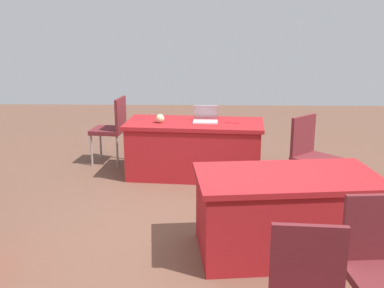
% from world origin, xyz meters
% --- Properties ---
extents(ground_plane, '(14.40, 14.40, 0.00)m').
position_xyz_m(ground_plane, '(0.00, 0.00, 0.00)').
color(ground_plane, brown).
extents(table_foreground, '(1.85, 0.96, 0.73)m').
position_xyz_m(table_foreground, '(0.02, -1.91, 0.37)').
color(table_foreground, '#AD1E23').
rests_on(table_foreground, ground).
extents(table_back_left, '(1.68, 1.05, 0.73)m').
position_xyz_m(table_back_left, '(-0.84, 0.22, 0.37)').
color(table_back_left, '#AD1E23').
rests_on(table_back_left, ground).
extents(chair_tucked_left, '(0.62, 0.62, 0.97)m').
position_xyz_m(chair_tucked_left, '(-1.34, -1.09, 0.56)').
color(chair_tucked_left, '#9E9993').
rests_on(chair_tucked_left, ground).
extents(chair_tucked_right, '(0.49, 0.49, 0.96)m').
position_xyz_m(chair_tucked_right, '(1.21, -2.45, 0.55)').
color(chair_tucked_right, '#9E9993').
rests_on(chair_tucked_right, ground).
extents(chair_back_row, '(0.48, 0.48, 0.97)m').
position_xyz_m(chair_back_row, '(-1.23, 1.43, 0.56)').
color(chair_back_row, '#9E9993').
rests_on(chair_back_row, ground).
extents(laptop_silver, '(0.33, 0.31, 0.21)m').
position_xyz_m(laptop_silver, '(-0.12, -1.94, 0.77)').
color(laptop_silver, silver).
rests_on(laptop_silver, table_foreground).
extents(yarn_ball, '(0.11, 0.11, 0.11)m').
position_xyz_m(yarn_ball, '(0.47, -1.85, 0.79)').
color(yarn_ball, beige).
rests_on(yarn_ball, table_foreground).
extents(scissors_red, '(0.18, 0.07, 0.01)m').
position_xyz_m(scissors_red, '(-0.47, -1.86, 0.74)').
color(scissors_red, red).
rests_on(scissors_red, table_foreground).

